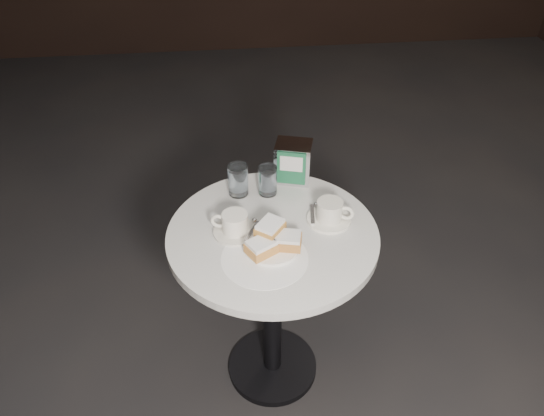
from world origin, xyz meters
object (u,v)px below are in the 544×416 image
(napkin_dispenser, at_px, (293,162))
(water_glass_left, at_px, (238,180))
(cafe_table, at_px, (273,275))
(water_glass_right, at_px, (268,181))
(coffee_cup_left, at_px, (235,225))
(coffee_cup_right, at_px, (330,213))
(beignet_plate, at_px, (273,241))

(napkin_dispenser, bearing_deg, water_glass_left, -146.07)
(cafe_table, distance_m, water_glass_left, 0.36)
(cafe_table, distance_m, water_glass_right, 0.33)
(coffee_cup_left, height_order, coffee_cup_right, coffee_cup_right)
(cafe_table, bearing_deg, beignet_plate, -96.28)
(beignet_plate, xyz_separation_m, water_glass_right, (0.01, 0.30, 0.02))
(water_glass_right, xyz_separation_m, napkin_dispenser, (0.10, 0.08, 0.02))
(coffee_cup_right, bearing_deg, napkin_dispenser, 131.66)
(water_glass_left, distance_m, water_glass_right, 0.10)
(coffee_cup_left, bearing_deg, napkin_dispenser, 64.33)
(coffee_cup_right, relative_size, napkin_dispenser, 1.28)
(cafe_table, bearing_deg, coffee_cup_right, 11.33)
(napkin_dispenser, bearing_deg, beignet_plate, -91.60)
(beignet_plate, height_order, water_glass_right, water_glass_right)
(coffee_cup_left, distance_m, napkin_dispenser, 0.37)
(coffee_cup_right, bearing_deg, coffee_cup_left, -152.45)
(cafe_table, xyz_separation_m, beignet_plate, (-0.01, -0.08, 0.23))
(water_glass_left, bearing_deg, beignet_plate, -73.76)
(coffee_cup_left, relative_size, napkin_dispenser, 1.15)
(coffee_cup_right, relative_size, water_glass_right, 1.80)
(cafe_table, bearing_deg, water_glass_left, 113.42)
(water_glass_right, bearing_deg, cafe_table, -91.57)
(beignet_plate, bearing_deg, cafe_table, 83.72)
(cafe_table, distance_m, coffee_cup_right, 0.31)
(beignet_plate, height_order, napkin_dispenser, napkin_dispenser)
(water_glass_left, xyz_separation_m, water_glass_right, (0.10, -0.01, -0.00))
(coffee_cup_left, relative_size, water_glass_left, 1.51)
(water_glass_right, height_order, napkin_dispenser, napkin_dispenser)
(coffee_cup_left, bearing_deg, cafe_table, 8.13)
(coffee_cup_right, bearing_deg, water_glass_right, 159.17)
(coffee_cup_left, bearing_deg, water_glass_right, 71.61)
(coffee_cup_right, bearing_deg, cafe_table, -146.13)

